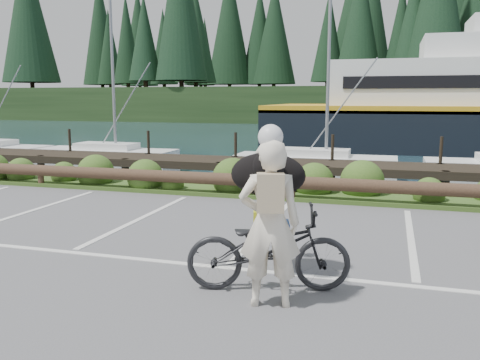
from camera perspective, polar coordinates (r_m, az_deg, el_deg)
ground at (r=7.77m, az=-0.64°, el=-8.94°), size 72.00×72.00×0.00m
harbor_backdrop at (r=85.57m, az=15.49°, el=7.27°), size 170.00×160.00×30.00m
vegetation_strip at (r=12.76m, az=6.42°, el=-1.54°), size 34.00×1.60×0.10m
log_rail at (r=12.10m, az=5.82°, el=-2.37°), size 32.00×0.30×0.60m
bicycle at (r=6.46m, az=3.20°, el=-7.70°), size 2.18×1.22×1.08m
cyclist at (r=5.88m, az=3.36°, el=-4.94°), size 0.81×0.64×1.97m
dog at (r=6.92m, az=3.14°, el=0.60°), size 0.76×1.14×0.60m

